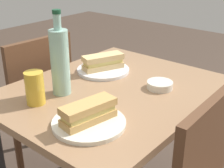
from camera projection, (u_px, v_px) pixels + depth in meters
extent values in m
cube|color=#997251|center=(112.00, 92.00, 1.30)|extent=(0.91, 0.73, 0.03)
cylinder|color=#262628|center=(210.00, 149.00, 1.54)|extent=(0.06, 0.06, 0.70)
cylinder|color=#262628|center=(115.00, 111.00, 1.90)|extent=(0.06, 0.06, 0.70)
cube|color=brown|center=(26.00, 102.00, 1.78)|extent=(0.42, 0.42, 0.02)
cube|color=brown|center=(42.00, 77.00, 1.58)|extent=(0.38, 0.05, 0.40)
cylinder|color=brown|center=(38.00, 116.00, 2.11)|extent=(0.04, 0.04, 0.45)
cylinder|color=brown|center=(72.00, 136.00, 1.89)|extent=(0.04, 0.04, 0.45)
cylinder|color=brown|center=(21.00, 163.00, 1.65)|extent=(0.04, 0.04, 0.45)
cube|color=brown|center=(203.00, 157.00, 0.98)|extent=(0.38, 0.04, 0.40)
cylinder|color=silver|center=(89.00, 123.00, 1.02)|extent=(0.25, 0.25, 0.01)
cube|color=tan|center=(89.00, 118.00, 1.02)|extent=(0.20, 0.10, 0.02)
cube|color=#DBC66B|center=(89.00, 112.00, 1.01)|extent=(0.18, 0.09, 0.02)
cube|color=tan|center=(88.00, 106.00, 1.00)|extent=(0.20, 0.10, 0.02)
cube|color=silver|center=(87.00, 110.00, 1.09)|extent=(0.10, 0.02, 0.00)
cube|color=#59331E|center=(69.00, 120.00, 1.02)|extent=(0.08, 0.02, 0.01)
cylinder|color=white|center=(103.00, 70.00, 1.47)|extent=(0.25, 0.25, 0.01)
cube|color=#DBB77A|center=(103.00, 66.00, 1.46)|extent=(0.20, 0.14, 0.02)
cube|color=#DBC66B|center=(103.00, 62.00, 1.45)|extent=(0.19, 0.12, 0.02)
cube|color=#DBB77A|center=(103.00, 57.00, 1.44)|extent=(0.20, 0.14, 0.02)
cube|color=silver|center=(104.00, 63.00, 1.53)|extent=(0.10, 0.03, 0.00)
cube|color=#59331E|center=(90.00, 67.00, 1.48)|extent=(0.08, 0.02, 0.01)
cylinder|color=#99C6B7|center=(60.00, 63.00, 1.20)|extent=(0.07, 0.07, 0.26)
cylinder|color=#99C6B7|center=(57.00, 22.00, 1.14)|extent=(0.03, 0.03, 0.06)
cylinder|color=#19472D|center=(56.00, 12.00, 1.12)|extent=(0.03, 0.03, 0.02)
cylinder|color=gold|center=(35.00, 88.00, 1.15)|extent=(0.07, 0.07, 0.13)
cylinder|color=silver|center=(160.00, 85.00, 1.29)|extent=(0.11, 0.11, 0.03)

